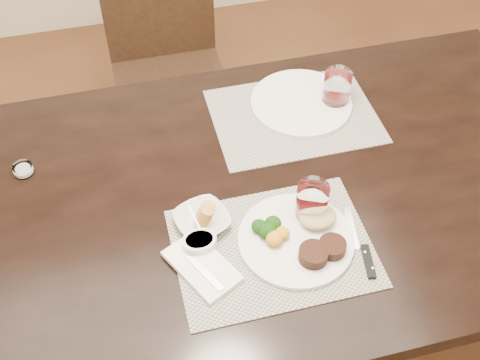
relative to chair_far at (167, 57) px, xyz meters
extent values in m
plane|color=#3F2314|center=(0.00, -0.93, -0.50)|extent=(4.50, 4.50, 0.00)
cube|color=black|center=(0.00, -0.93, 0.22)|extent=(2.00, 1.00, 0.05)
cube|color=black|center=(0.92, -0.51, -0.15)|extent=(0.08, 0.08, 0.70)
cube|color=black|center=(0.00, -0.08, -0.07)|extent=(0.42, 0.42, 0.04)
cube|color=black|center=(-0.18, -0.26, -0.30)|extent=(0.04, 0.04, 0.41)
cube|color=black|center=(0.18, -0.26, -0.30)|extent=(0.04, 0.04, 0.41)
cube|color=black|center=(-0.18, 0.10, -0.30)|extent=(0.04, 0.04, 0.41)
cube|color=black|center=(0.18, 0.10, -0.30)|extent=(0.04, 0.04, 0.41)
cube|color=black|center=(0.00, 0.11, 0.17)|extent=(0.42, 0.04, 0.45)
cube|color=gray|center=(0.09, -1.12, 0.25)|extent=(0.46, 0.34, 0.00)
cube|color=gray|center=(0.27, -0.69, 0.25)|extent=(0.46, 0.34, 0.00)
cylinder|color=silver|center=(0.14, -1.11, 0.26)|extent=(0.27, 0.27, 0.01)
cylinder|color=black|center=(0.16, -1.18, 0.28)|extent=(0.07, 0.07, 0.03)
cylinder|color=black|center=(0.21, -1.17, 0.28)|extent=(0.06, 0.06, 0.03)
ellipsoid|color=tan|center=(0.21, -1.08, 0.28)|extent=(0.09, 0.08, 0.04)
ellipsoid|color=#10410C|center=(0.08, -1.09, 0.28)|extent=(0.04, 0.04, 0.04)
ellipsoid|color=gold|center=(0.09, -1.11, 0.28)|extent=(0.04, 0.04, 0.03)
cube|color=white|center=(-0.09, -1.13, 0.26)|extent=(0.17, 0.21, 0.01)
cube|color=white|center=(-0.09, -1.15, 0.27)|extent=(0.07, 0.12, 0.01)
cube|color=white|center=(-0.08, -1.07, 0.27)|extent=(0.04, 0.05, 0.00)
cube|color=white|center=(0.29, -1.11, 0.25)|extent=(0.04, 0.13, 0.00)
cube|color=black|center=(0.29, -1.21, 0.26)|extent=(0.03, 0.09, 0.01)
imported|color=silver|center=(-0.06, -1.01, 0.27)|extent=(0.16, 0.16, 0.03)
cylinder|color=#C68D3E|center=(-0.06, -1.01, 0.29)|extent=(0.04, 0.05, 0.04)
cylinder|color=silver|center=(-0.08, -1.08, 0.27)|extent=(0.08, 0.08, 0.03)
cylinder|color=#0B3310|center=(-0.08, -1.08, 0.28)|extent=(0.07, 0.07, 0.01)
cube|color=white|center=(-0.08, -1.02, 0.30)|extent=(0.01, 0.05, 0.04)
cylinder|color=white|center=(0.20, -1.05, 0.30)|extent=(0.08, 0.08, 0.11)
cylinder|color=#3D0507|center=(0.20, -1.05, 0.26)|extent=(0.06, 0.06, 0.03)
cylinder|color=silver|center=(0.31, -0.65, 0.26)|extent=(0.29, 0.29, 0.01)
cylinder|color=white|center=(0.41, -0.67, 0.30)|extent=(0.08, 0.08, 0.11)
cylinder|color=#3D0507|center=(0.41, -0.67, 0.26)|extent=(0.07, 0.07, 0.03)
cylinder|color=white|center=(-0.48, -0.73, 0.26)|extent=(0.05, 0.05, 0.02)
cylinder|color=white|center=(-0.48, -0.73, 0.25)|extent=(0.04, 0.04, 0.01)
camera|label=1|loc=(-0.19, -1.89, 1.41)|focal=45.00mm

